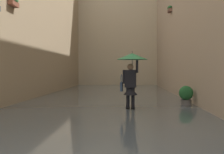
{
  "coord_description": "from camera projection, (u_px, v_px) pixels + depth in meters",
  "views": [
    {
      "loc": [
        -0.95,
        2.08,
        1.42
      ],
      "look_at": [
        -0.41,
        -8.11,
        1.18
      ],
      "focal_mm": 49.03,
      "sensor_mm": 36.0,
      "label": 1
    }
  ],
  "objects": [
    {
      "name": "building_facade_right",
      "position": [
        18.0,
        4.0,
        14.97
      ],
      "size": [
        2.04,
        29.41,
        9.35
      ],
      "color": "tan",
      "rests_on": "ground_plane"
    },
    {
      "name": "flood_water",
      "position": [
        108.0,
        98.0,
        14.85
      ],
      "size": [
        7.88,
        31.41,
        0.06
      ],
      "primitive_type": "cube",
      "color": "#515B60",
      "rests_on": "ground_plane"
    },
    {
      "name": "ground_plane",
      "position": [
        108.0,
        99.0,
        14.85
      ],
      "size": [
        63.53,
        63.53,
        0.0
      ],
      "primitive_type": "plane",
      "color": "slate"
    },
    {
      "name": "person_wading",
      "position": [
        131.0,
        68.0,
        10.61
      ],
      "size": [
        1.07,
        1.07,
        2.07
      ],
      "color": "black",
      "rests_on": "ground_plane"
    },
    {
      "name": "potted_plant_near_left",
      "position": [
        186.0,
        95.0,
        11.83
      ],
      "size": [
        0.55,
        0.55,
        0.8
      ],
      "color": "#66605B",
      "rests_on": "ground_plane"
    },
    {
      "name": "building_facade_far",
      "position": [
        118.0,
        15.0,
        28.28
      ],
      "size": [
        10.68,
        1.8,
        12.97
      ],
      "primitive_type": "cube",
      "color": "beige",
      "rests_on": "ground_plane"
    }
  ]
}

